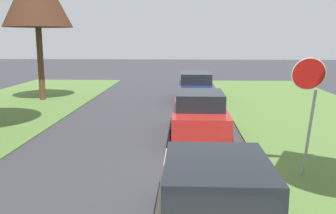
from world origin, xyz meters
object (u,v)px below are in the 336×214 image
object	(u,v)px
stop_sign_far	(309,91)
parked_sedan_navy	(196,88)
parked_sedan_tan	(216,208)
parked_sedan_red	(199,115)

from	to	relation	value
stop_sign_far	parked_sedan_navy	world-z (taller)	stop_sign_far
parked_sedan_tan	parked_sedan_navy	size ratio (longest dim) A/B	1.00
parked_sedan_tan	parked_sedan_red	size ratio (longest dim) A/B	1.00
stop_sign_far	parked_sedan_tan	world-z (taller)	stop_sign_far
parked_sedan_red	parked_sedan_navy	size ratio (longest dim) A/B	1.00
parked_sedan_tan	parked_sedan_navy	bearing A→B (deg)	89.70
stop_sign_far	parked_sedan_tan	distance (m)	4.34
parked_sedan_tan	parked_sedan_red	world-z (taller)	same
parked_sedan_tan	parked_sedan_navy	xyz separation A→B (m)	(0.07, 14.25, 0.00)
parked_sedan_navy	parked_sedan_tan	bearing A→B (deg)	-90.30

